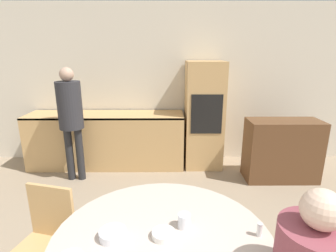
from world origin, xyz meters
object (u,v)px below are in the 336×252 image
object	(u,v)px
chair_far_left	(46,238)
person_standing	(70,113)
cup	(184,221)
bowl_near	(164,234)
sideboard	(282,150)
bowl_far	(113,234)
oven_unit	(204,115)

from	to	relation	value
chair_far_left	person_standing	size ratio (longest dim) A/B	0.54
cup	bowl_near	bearing A→B (deg)	-143.98
sideboard	bowl_far	distance (m)	3.03
bowl_far	sideboard	bearing A→B (deg)	48.03
sideboard	person_standing	distance (m)	3.09
chair_far_left	bowl_far	size ratio (longest dim) A/B	5.35
chair_far_left	bowl_far	xyz separation A→B (m)	(0.58, -0.33, 0.29)
sideboard	person_standing	xyz separation A→B (m)	(-3.04, 0.01, 0.57)
cup	bowl_far	bearing A→B (deg)	-167.06
chair_far_left	bowl_near	size ratio (longest dim) A/B	6.15
cup	bowl_near	world-z (taller)	cup
person_standing	cup	world-z (taller)	person_standing
person_standing	bowl_near	distance (m)	2.62
person_standing	cup	distance (m)	2.61
chair_far_left	cup	distance (m)	1.09
bowl_far	cup	bearing A→B (deg)	12.94
oven_unit	person_standing	distance (m)	2.02
chair_far_left	bowl_near	xyz separation A→B (m)	(0.89, -0.32, 0.28)
sideboard	cup	world-z (taller)	sideboard
person_standing	cup	xyz separation A→B (m)	(1.46, -2.15, -0.21)
bowl_near	sideboard	bearing A→B (deg)	52.59
sideboard	bowl_far	size ratio (longest dim) A/B	6.28
sideboard	person_standing	bearing A→B (deg)	179.73
chair_far_left	bowl_far	distance (m)	0.73
chair_far_left	oven_unit	bearing A→B (deg)	72.82
person_standing	bowl_far	size ratio (longest dim) A/B	9.98
sideboard	bowl_near	xyz separation A→B (m)	(-1.71, -2.23, 0.33)
sideboard	oven_unit	bearing A→B (deg)	154.00
chair_far_left	cup	xyz separation A→B (m)	(1.02, -0.23, 0.31)
sideboard	bowl_near	size ratio (longest dim) A/B	7.23
bowl_far	chair_far_left	bearing A→B (deg)	150.66
sideboard	chair_far_left	world-z (taller)	sideboard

